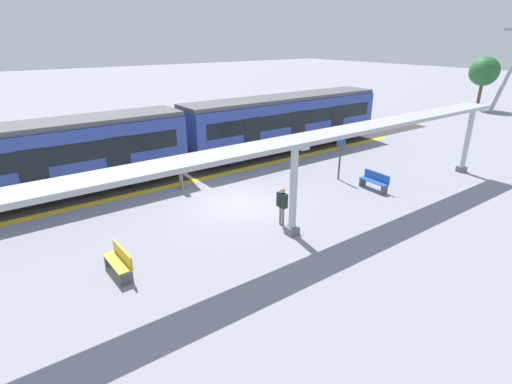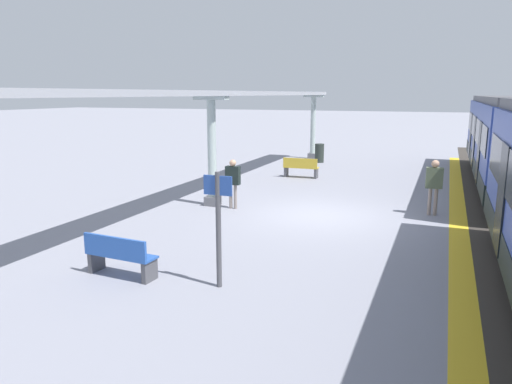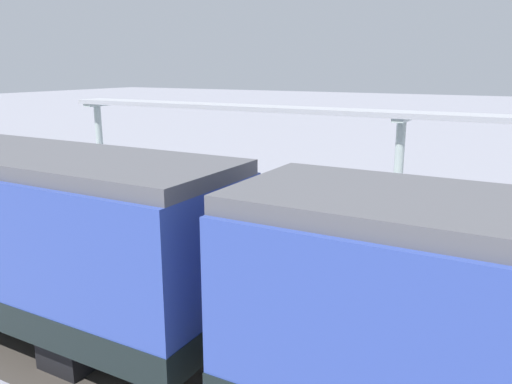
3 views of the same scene
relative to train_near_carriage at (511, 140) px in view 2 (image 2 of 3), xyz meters
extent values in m
plane|color=gray|center=(5.66, 7.23, -1.83)|extent=(176.00, 176.00, 0.00)
cube|color=yellow|center=(1.84, 7.23, -1.83)|extent=(0.49, 31.20, 0.01)
cube|color=#2F469C|center=(-0.01, 0.00, 0.11)|extent=(2.60, 14.08, 2.60)
cube|color=black|center=(-0.01, 0.00, -0.92)|extent=(2.63, 14.10, 0.55)
cube|color=black|center=(1.31, 0.00, 0.42)|extent=(0.03, 12.95, 0.84)
cube|color=black|center=(1.31, -3.52, -0.14)|extent=(0.04, 1.10, 2.00)
cube|color=black|center=(1.31, 0.00, -0.14)|extent=(0.04, 1.10, 2.00)
cube|color=black|center=(1.31, 3.52, -0.14)|extent=(0.04, 1.10, 2.00)
cube|color=black|center=(-0.01, -4.51, -1.51)|extent=(2.21, 0.90, 0.64)
cube|color=black|center=(1.31, 11.16, -0.14)|extent=(0.04, 1.10, 2.00)
cube|color=slate|center=(9.27, -5.12, -1.68)|extent=(0.44, 0.44, 0.30)
cylinder|color=#ADBEB9|center=(9.27, -5.12, 0.01)|extent=(0.28, 0.28, 3.09)
cube|color=#ADBEB9|center=(9.27, -5.12, 1.62)|extent=(1.10, 0.36, 0.12)
cube|color=slate|center=(9.27, 7.23, -1.68)|extent=(0.44, 0.44, 0.30)
cylinder|color=#ADBEB9|center=(9.27, 7.23, 0.01)|extent=(0.28, 0.28, 3.09)
cube|color=#ADBEB9|center=(9.27, 7.23, 1.62)|extent=(1.10, 0.36, 0.12)
cube|color=#A8AAB2|center=(9.27, 7.25, 1.76)|extent=(1.20, 25.55, 0.16)
cube|color=#2754AB|center=(8.16, 13.43, -1.39)|extent=(1.52, 0.52, 0.04)
cube|color=#2754AB|center=(8.17, 13.62, -1.17)|extent=(1.50, 0.14, 0.40)
cube|color=#4C4C51|center=(8.83, 13.39, -1.62)|extent=(0.12, 0.40, 0.42)
cube|color=#4C4C51|center=(7.49, 13.47, -1.62)|extent=(0.12, 0.40, 0.42)
cube|color=gold|center=(8.11, 1.06, -1.39)|extent=(1.51, 0.49, 0.04)
cube|color=gold|center=(8.10, 1.25, -1.17)|extent=(1.50, 0.11, 0.40)
cube|color=#4C4C51|center=(8.78, 1.08, -1.62)|extent=(0.11, 0.40, 0.42)
cube|color=#4C4C51|center=(7.44, 1.04, -1.62)|extent=(0.11, 0.40, 0.42)
cylinder|color=#28302B|center=(8.53, -3.77, -1.34)|extent=(0.48, 0.48, 0.98)
cylinder|color=#4C4C51|center=(6.12, 13.21, -0.73)|extent=(0.10, 0.10, 2.20)
cube|color=#284C9E|center=(6.12, 13.21, 0.12)|extent=(0.56, 0.04, 0.36)
cylinder|color=gray|center=(2.66, 5.97, -1.42)|extent=(0.11, 0.11, 0.83)
cylinder|color=gray|center=(2.49, 5.96, -1.42)|extent=(0.11, 0.11, 0.83)
cube|color=#525F45|center=(2.58, 5.96, -0.70)|extent=(0.50, 0.26, 0.62)
sphere|color=tan|center=(2.58, 5.96, -0.28)|extent=(0.22, 0.22, 0.22)
cylinder|color=gray|center=(8.55, 7.40, -1.45)|extent=(0.10, 0.10, 0.77)
cylinder|color=gray|center=(8.39, 7.39, -1.45)|extent=(0.10, 0.10, 0.77)
cube|color=black|center=(8.47, 7.39, -0.77)|extent=(0.46, 0.22, 0.58)
sphere|color=tan|center=(8.47, 7.39, -0.37)|extent=(0.21, 0.21, 0.21)
camera|label=1|loc=(19.13, -1.70, 5.13)|focal=27.56mm
camera|label=2|loc=(2.33, 20.85, 1.75)|focal=33.55mm
camera|label=3|loc=(-5.94, 3.71, 3.11)|focal=35.56mm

